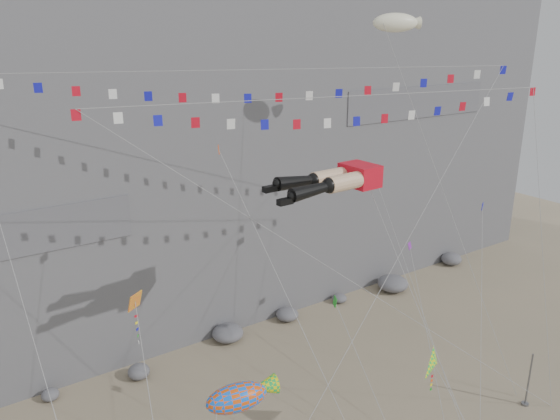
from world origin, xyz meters
The scene contains 15 objects.
cliff centered at (0.00, 32.00, 25.00)m, with size 80.00×28.00×50.00m, color slate.
talus_boulders centered at (0.00, 17.00, 0.60)m, with size 60.00×3.00×1.20m, color slate, non-canonical shape.
anchor_pole_right centered at (12.89, -1.73, 2.00)m, with size 0.12×0.12×4.00m, color slate.
legs_kite centered at (0.51, 4.49, 16.37)m, with size 7.31×13.93×20.70m.
flag_banner_upper centered at (-0.69, 10.03, 22.18)m, with size 31.32×20.27×30.35m.
flag_banner_lower centered at (1.95, 5.66, 20.82)m, with size 28.23×11.49×25.62m.
harlequin_kite centered at (-12.27, 1.78, 13.58)m, with size 1.60×5.53×14.58m.
fish_windsock centered at (-8.13, 0.87, 7.73)m, with size 7.79×6.44×10.95m.
delta_kite centered at (3.33, -1.33, 6.57)m, with size 2.27×7.79×9.67m.
blimp_windsock centered at (9.65, 9.55, 24.91)m, with size 5.84×11.92×27.26m.
small_kite_a centered at (-5.26, 6.81, 17.84)m, with size 3.53×13.30×22.48m.
small_kite_b centered at (8.05, 5.25, 10.22)m, with size 6.15×10.50×15.37m.
small_kite_c centered at (-0.68, 2.58, 9.77)m, with size 1.47×10.67×14.05m.
small_kite_d centered at (8.06, 8.98, 14.43)m, with size 6.10×16.71×22.36m.
small_kite_e centered at (13.63, 3.89, 12.35)m, with size 10.87×9.70×18.57m.
Camera 1 is at (-18.65, -18.47, 24.22)m, focal length 35.00 mm.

